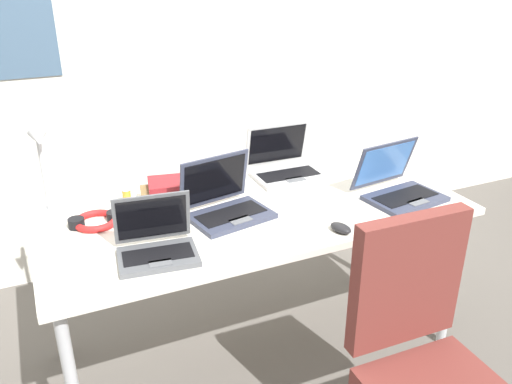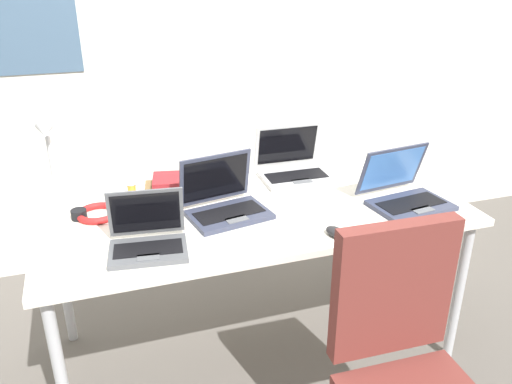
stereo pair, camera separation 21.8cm
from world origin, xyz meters
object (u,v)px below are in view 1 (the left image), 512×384
object	(u,v)px
laptop_mid_desk	(226,204)
coffee_mug	(214,180)
computer_mouse	(341,228)
laptop_front_right	(156,244)
pill_bottle	(127,195)
desk_lamp	(44,173)
book_stack	(165,190)
laptop_far_corner	(399,187)
laptop_back_right	(285,166)
cell_phone	(382,167)
headphones	(96,221)

from	to	relation	value
laptop_mid_desk	coffee_mug	distance (m)	0.28
computer_mouse	coffee_mug	xyz separation A→B (m)	(-0.31, 0.60, 0.03)
laptop_front_right	pill_bottle	xyz separation A→B (m)	(-0.01, 0.48, -0.00)
desk_lamp	book_stack	size ratio (longest dim) A/B	1.82
computer_mouse	book_stack	xyz separation A→B (m)	(-0.54, 0.57, 0.03)
laptop_front_right	laptop_far_corner	xyz separation A→B (m)	(1.11, 0.05, 0.00)
desk_lamp	laptop_back_right	xyz separation A→B (m)	(1.09, 0.01, -0.15)
laptop_front_right	coffee_mug	bearing A→B (deg)	50.40
computer_mouse	cell_phone	size ratio (longest dim) A/B	0.71
laptop_back_right	book_stack	world-z (taller)	laptop_back_right
cell_phone	book_stack	size ratio (longest dim) A/B	0.62
book_stack	cell_phone	bearing A→B (deg)	-3.93
laptop_back_right	computer_mouse	world-z (taller)	laptop_back_right
laptop_far_corner	computer_mouse	size ratio (longest dim) A/B	3.77
laptop_back_right	headphones	world-z (taller)	laptop_back_right
desk_lamp	computer_mouse	distance (m)	1.19
book_stack	coffee_mug	size ratio (longest dim) A/B	1.95
coffee_mug	book_stack	bearing A→B (deg)	-171.96
desk_lamp	coffee_mug	size ratio (longest dim) A/B	3.54
laptop_far_corner	coffee_mug	world-z (taller)	laptop_far_corner
laptop_back_right	pill_bottle	xyz separation A→B (m)	(-0.78, -0.01, -0.01)
laptop_far_corner	laptop_front_right	bearing A→B (deg)	-177.60
computer_mouse	laptop_front_right	bearing A→B (deg)	153.81
book_stack	pill_bottle	bearing A→B (deg)	167.14
laptop_back_right	coffee_mug	distance (m)	0.38
headphones	laptop_far_corner	bearing A→B (deg)	-12.83
computer_mouse	cell_phone	distance (m)	0.75
laptop_front_right	coffee_mug	xyz separation A→B (m)	(0.39, 0.47, 0.00)
pill_bottle	laptop_back_right	bearing A→B (deg)	0.58
laptop_back_right	laptop_far_corner	bearing A→B (deg)	-52.02
laptop_mid_desk	pill_bottle	xyz separation A→B (m)	(-0.35, 0.28, -0.01)
laptop_far_corner	book_stack	bearing A→B (deg)	157.61
laptop_mid_desk	pill_bottle	bearing A→B (deg)	141.55
desk_lamp	laptop_back_right	bearing A→B (deg)	0.76
headphones	pill_bottle	xyz separation A→B (m)	(0.15, 0.14, 0.03)
laptop_front_right	laptop_far_corner	bearing A→B (deg)	2.40
laptop_far_corner	headphones	bearing A→B (deg)	167.17
coffee_mug	laptop_mid_desk	bearing A→B (deg)	-99.70
laptop_far_corner	book_stack	size ratio (longest dim) A/B	1.64
cell_phone	headphones	size ratio (longest dim) A/B	0.64
laptop_front_right	laptop_back_right	world-z (taller)	laptop_back_right
cell_phone	desk_lamp	bearing A→B (deg)	177.38
desk_lamp	laptop_mid_desk	xyz separation A→B (m)	(0.66, -0.27, -0.15)
headphones	pill_bottle	distance (m)	0.21
laptop_far_corner	book_stack	xyz separation A→B (m)	(-0.96, 0.39, 0.00)
laptop_front_right	cell_phone	distance (m)	1.32
laptop_back_right	desk_lamp	bearing A→B (deg)	-179.24
laptop_mid_desk	headphones	size ratio (longest dim) A/B	1.70
computer_mouse	cell_phone	bearing A→B (deg)	25.04
desk_lamp	laptop_far_corner	world-z (taller)	desk_lamp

